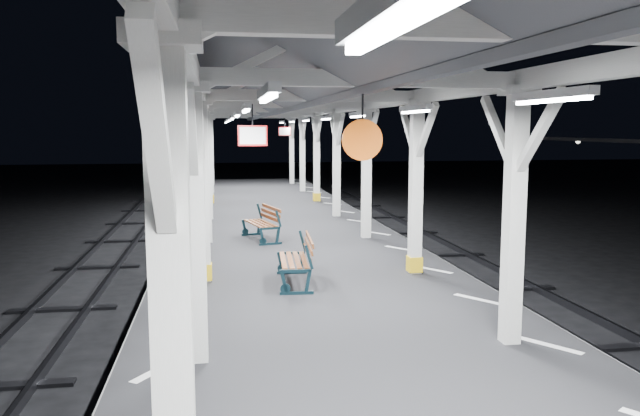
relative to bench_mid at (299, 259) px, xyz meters
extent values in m
plane|color=black|center=(0.32, -1.55, -1.46)|extent=(120.00, 120.00, 0.00)
cube|color=black|center=(0.32, -1.55, -0.96)|extent=(6.00, 50.00, 1.00)
cube|color=silver|center=(-2.13, -1.55, -0.45)|extent=(1.00, 48.00, 0.01)
cube|color=silver|center=(2.77, -1.55, -0.45)|extent=(1.00, 48.00, 0.01)
cube|color=#2D2D33|center=(-4.13, -1.55, -1.38)|extent=(0.08, 60.00, 0.16)
cube|color=#2D2D33|center=(4.77, -1.55, -1.38)|extent=(0.08, 60.00, 0.16)
cube|color=black|center=(5.32, -1.55, -1.43)|extent=(2.20, 0.22, 0.06)
cube|color=silver|center=(-1.68, -7.55, 1.14)|extent=(0.22, 0.22, 3.20)
cube|color=silver|center=(-1.68, -7.55, 2.80)|extent=(0.40, 0.40, 0.12)
cube|color=silver|center=(-1.68, -7.00, 2.29)|extent=(0.10, 0.99, 0.99)
cube|color=silver|center=(-1.68, -8.10, 2.29)|extent=(0.10, 0.99, 0.99)
cube|color=silver|center=(-1.68, -3.55, 1.14)|extent=(0.22, 0.22, 3.20)
cube|color=silver|center=(-1.68, -3.55, 2.80)|extent=(0.40, 0.40, 0.12)
cube|color=silver|center=(-1.68, -3.00, 2.29)|extent=(0.10, 0.99, 0.99)
cube|color=silver|center=(-1.68, -4.10, 2.29)|extent=(0.10, 0.99, 0.99)
cube|color=silver|center=(-1.68, 0.45, 1.14)|extent=(0.22, 0.22, 3.20)
cube|color=silver|center=(-1.68, 0.45, 2.80)|extent=(0.40, 0.40, 0.12)
cube|color=gold|center=(-1.68, 0.45, -0.28)|extent=(0.26, 0.26, 0.30)
cube|color=silver|center=(-1.68, 1.00, 2.29)|extent=(0.10, 0.99, 0.99)
cube|color=silver|center=(-1.68, -0.10, 2.29)|extent=(0.10, 0.99, 0.99)
cube|color=silver|center=(-1.68, 4.45, 1.14)|extent=(0.22, 0.22, 3.20)
cube|color=silver|center=(-1.68, 4.45, 2.80)|extent=(0.40, 0.40, 0.12)
cube|color=silver|center=(-1.68, 5.00, 2.29)|extent=(0.10, 0.99, 0.99)
cube|color=silver|center=(-1.68, 3.90, 2.29)|extent=(0.10, 0.99, 0.99)
cube|color=silver|center=(-1.68, 8.45, 1.14)|extent=(0.22, 0.22, 3.20)
cube|color=silver|center=(-1.68, 8.45, 2.80)|extent=(0.40, 0.40, 0.12)
cube|color=silver|center=(-1.68, 9.00, 2.29)|extent=(0.10, 0.99, 0.99)
cube|color=silver|center=(-1.68, 7.90, 2.29)|extent=(0.10, 0.99, 0.99)
cube|color=silver|center=(-1.68, 12.45, 1.14)|extent=(0.22, 0.22, 3.20)
cube|color=silver|center=(-1.68, 12.45, 2.80)|extent=(0.40, 0.40, 0.12)
cube|color=gold|center=(-1.68, 12.45, -0.28)|extent=(0.26, 0.26, 0.30)
cube|color=silver|center=(-1.68, 13.00, 2.29)|extent=(0.10, 0.99, 0.99)
cube|color=silver|center=(-1.68, 11.90, 2.29)|extent=(0.10, 0.99, 0.99)
cube|color=silver|center=(-1.68, 16.45, 1.14)|extent=(0.22, 0.22, 3.20)
cube|color=silver|center=(-1.68, 16.45, 2.80)|extent=(0.40, 0.40, 0.12)
cube|color=silver|center=(-1.68, 17.00, 2.29)|extent=(0.10, 0.99, 0.99)
cube|color=silver|center=(-1.68, 15.90, 2.29)|extent=(0.10, 0.99, 0.99)
cube|color=silver|center=(-1.68, 20.45, 1.14)|extent=(0.22, 0.22, 3.20)
cube|color=silver|center=(-1.68, 20.45, 2.80)|extent=(0.40, 0.40, 0.12)
cube|color=silver|center=(-1.68, 21.00, 2.29)|extent=(0.10, 0.99, 0.99)
cube|color=silver|center=(-1.68, 19.90, 2.29)|extent=(0.10, 0.99, 0.99)
cube|color=silver|center=(2.32, -3.55, 1.14)|extent=(0.22, 0.22, 3.20)
cube|color=silver|center=(2.32, -3.55, 2.80)|extent=(0.40, 0.40, 0.12)
cube|color=silver|center=(2.32, -3.00, 2.29)|extent=(0.10, 0.99, 0.99)
cube|color=silver|center=(2.32, -4.10, 2.29)|extent=(0.10, 0.99, 0.99)
cube|color=silver|center=(2.32, 0.45, 1.14)|extent=(0.22, 0.22, 3.20)
cube|color=silver|center=(2.32, 0.45, 2.80)|extent=(0.40, 0.40, 0.12)
cube|color=gold|center=(2.32, 0.45, -0.28)|extent=(0.26, 0.26, 0.30)
cube|color=silver|center=(2.32, 1.00, 2.29)|extent=(0.10, 0.99, 0.99)
cube|color=silver|center=(2.32, -0.10, 2.29)|extent=(0.10, 0.99, 0.99)
cube|color=silver|center=(2.32, 4.45, 1.14)|extent=(0.22, 0.22, 3.20)
cube|color=silver|center=(2.32, 4.45, 2.80)|extent=(0.40, 0.40, 0.12)
cube|color=silver|center=(2.32, 5.00, 2.29)|extent=(0.10, 0.99, 0.99)
cube|color=silver|center=(2.32, 3.90, 2.29)|extent=(0.10, 0.99, 0.99)
cube|color=silver|center=(2.32, 8.45, 1.14)|extent=(0.22, 0.22, 3.20)
cube|color=silver|center=(2.32, 8.45, 2.80)|extent=(0.40, 0.40, 0.12)
cube|color=silver|center=(2.32, 9.00, 2.29)|extent=(0.10, 0.99, 0.99)
cube|color=silver|center=(2.32, 7.90, 2.29)|extent=(0.10, 0.99, 0.99)
cube|color=silver|center=(2.32, 12.45, 1.14)|extent=(0.22, 0.22, 3.20)
cube|color=silver|center=(2.32, 12.45, 2.80)|extent=(0.40, 0.40, 0.12)
cube|color=gold|center=(2.32, 12.45, -0.28)|extent=(0.26, 0.26, 0.30)
cube|color=silver|center=(2.32, 13.00, 2.29)|extent=(0.10, 0.99, 0.99)
cube|color=silver|center=(2.32, 11.90, 2.29)|extent=(0.10, 0.99, 0.99)
cube|color=silver|center=(2.32, 16.45, 1.14)|extent=(0.22, 0.22, 3.20)
cube|color=silver|center=(2.32, 16.45, 2.80)|extent=(0.40, 0.40, 0.12)
cube|color=silver|center=(2.32, 17.00, 2.29)|extent=(0.10, 0.99, 0.99)
cube|color=silver|center=(2.32, 15.90, 2.29)|extent=(0.10, 0.99, 0.99)
cube|color=silver|center=(2.32, 20.45, 1.14)|extent=(0.22, 0.22, 3.20)
cube|color=silver|center=(2.32, 20.45, 2.80)|extent=(0.40, 0.40, 0.12)
cube|color=silver|center=(2.32, 21.00, 2.29)|extent=(0.10, 0.99, 0.99)
cube|color=silver|center=(2.32, 19.90, 2.29)|extent=(0.10, 0.99, 0.99)
cube|color=silver|center=(-1.68, -1.55, 2.92)|extent=(0.18, 48.00, 0.24)
cube|color=silver|center=(2.32, -1.55, 2.92)|extent=(0.18, 48.00, 0.24)
cube|color=silver|center=(0.32, -7.55, 2.92)|extent=(4.20, 0.14, 0.20)
cube|color=silver|center=(0.32, -3.55, 2.92)|extent=(4.20, 0.14, 0.20)
cube|color=silver|center=(0.32, 0.45, 2.92)|extent=(4.20, 0.14, 0.20)
cube|color=silver|center=(0.32, 4.45, 2.92)|extent=(4.20, 0.14, 0.20)
cube|color=silver|center=(0.32, 8.45, 2.92)|extent=(4.20, 0.14, 0.20)
cube|color=silver|center=(0.32, 12.45, 2.92)|extent=(4.20, 0.14, 0.20)
cube|color=silver|center=(0.32, 16.45, 2.92)|extent=(4.20, 0.14, 0.20)
cube|color=silver|center=(0.32, 20.45, 2.92)|extent=(4.20, 0.14, 0.20)
cube|color=silver|center=(0.32, -1.55, 3.84)|extent=(0.16, 48.00, 0.20)
cube|color=#4B4D52|center=(-0.98, -1.55, 3.46)|extent=(2.80, 49.00, 1.45)
cube|color=#4B4D52|center=(1.62, -1.55, 3.46)|extent=(2.80, 49.00, 1.45)
cube|color=white|center=(-0.98, -9.55, 2.59)|extent=(0.05, 1.25, 0.05)
cube|color=silver|center=(-0.98, -5.55, 2.64)|extent=(0.10, 1.35, 0.08)
cube|color=white|center=(-0.98, -5.55, 2.59)|extent=(0.05, 1.25, 0.05)
cube|color=silver|center=(-0.98, -1.55, 2.64)|extent=(0.10, 1.35, 0.08)
cube|color=white|center=(-0.98, -1.55, 2.59)|extent=(0.05, 1.25, 0.05)
cube|color=silver|center=(-0.98, 2.45, 2.64)|extent=(0.10, 1.35, 0.08)
cube|color=white|center=(-0.98, 2.45, 2.59)|extent=(0.05, 1.25, 0.05)
cube|color=silver|center=(-0.98, 6.45, 2.64)|extent=(0.10, 1.35, 0.08)
cube|color=white|center=(-0.98, 6.45, 2.59)|extent=(0.05, 1.25, 0.05)
cube|color=silver|center=(-0.98, 10.45, 2.64)|extent=(0.10, 1.35, 0.08)
cube|color=white|center=(-0.98, 10.45, 2.59)|extent=(0.05, 1.25, 0.05)
cube|color=silver|center=(-0.98, 14.45, 2.64)|extent=(0.10, 1.35, 0.08)
cube|color=white|center=(-0.98, 14.45, 2.59)|extent=(0.05, 1.25, 0.05)
cube|color=silver|center=(-0.98, 18.45, 2.64)|extent=(0.10, 1.35, 0.08)
cube|color=white|center=(-0.98, 18.45, 2.59)|extent=(0.05, 1.25, 0.05)
cube|color=silver|center=(1.62, -5.55, 2.64)|extent=(0.10, 1.35, 0.08)
cube|color=white|center=(1.62, -5.55, 2.59)|extent=(0.05, 1.25, 0.05)
cube|color=silver|center=(1.62, -1.55, 2.64)|extent=(0.10, 1.35, 0.08)
cube|color=white|center=(1.62, -1.55, 2.59)|extent=(0.05, 1.25, 0.05)
cube|color=silver|center=(1.62, 2.45, 2.64)|extent=(0.10, 1.35, 0.08)
cube|color=white|center=(1.62, 2.45, 2.59)|extent=(0.05, 1.25, 0.05)
cube|color=silver|center=(1.62, 6.45, 2.64)|extent=(0.10, 1.35, 0.08)
cube|color=white|center=(1.62, 6.45, 2.59)|extent=(0.05, 1.25, 0.05)
cube|color=silver|center=(1.62, 10.45, 2.64)|extent=(0.10, 1.35, 0.08)
cube|color=white|center=(1.62, 10.45, 2.59)|extent=(0.05, 1.25, 0.05)
cube|color=silver|center=(1.62, 14.45, 2.64)|extent=(0.10, 1.35, 0.08)
cube|color=white|center=(1.62, 14.45, 2.59)|extent=(0.05, 1.25, 0.05)
cube|color=silver|center=(1.62, 18.45, 2.64)|extent=(0.10, 1.35, 0.08)
cube|color=white|center=(1.62, 18.45, 2.59)|extent=(0.05, 1.25, 0.05)
cylinder|color=black|center=(0.32, -3.55, 2.59)|extent=(0.02, 0.02, 0.30)
cylinder|color=#F25D0D|center=(0.32, -3.55, 2.19)|extent=(0.50, 0.04, 0.50)
cylinder|color=black|center=(-0.81, -0.21, 2.56)|extent=(0.02, 0.02, 0.36)
cube|color=red|center=(-0.81, -0.21, 2.21)|extent=(0.50, 0.03, 0.35)
cube|color=white|center=(-0.81, -0.21, 2.21)|extent=(0.44, 0.04, 0.29)
cylinder|color=black|center=(1.29, 14.16, 2.56)|extent=(0.02, 0.02, 0.36)
cube|color=red|center=(1.29, 14.16, 2.21)|extent=(0.50, 0.03, 0.35)
cube|color=white|center=(1.29, 14.16, 2.21)|extent=(0.44, 0.05, 0.29)
cube|color=black|center=(14.32, 20.45, 0.19)|extent=(0.20, 0.20, 3.30)
sphere|color=silver|center=(14.32, 14.45, 1.76)|extent=(0.20, 0.20, 0.20)
sphere|color=silver|center=(14.32, 20.45, 1.76)|extent=(0.20, 0.20, 0.20)
cube|color=#102730|center=(-0.14, -0.76, -0.43)|extent=(0.58, 0.09, 0.06)
cube|color=#102730|center=(-0.35, -0.74, -0.24)|extent=(0.15, 0.06, 0.44)
cube|color=#102730|center=(0.05, -0.77, -0.24)|extent=(0.14, 0.06, 0.44)
cube|color=#102730|center=(0.07, -0.77, 0.18)|extent=(0.16, 0.06, 0.42)
cube|color=#102730|center=(-0.04, 0.77, -0.43)|extent=(0.58, 0.09, 0.06)
cube|color=#102730|center=(-0.25, 0.78, -0.24)|extent=(0.15, 0.06, 0.44)
cube|color=#102730|center=(0.15, 0.76, -0.24)|extent=(0.14, 0.06, 0.44)
cube|color=#102730|center=(0.17, 0.76, 0.18)|extent=(0.16, 0.06, 0.42)
cube|color=brown|center=(-0.28, 0.02, -0.03)|extent=(0.18, 1.46, 0.03)
cube|color=brown|center=(-0.16, 0.01, -0.03)|extent=(0.18, 1.46, 0.03)
cube|color=brown|center=(-0.03, 0.00, -0.03)|extent=(0.18, 1.46, 0.03)
cube|color=brown|center=(0.09, -0.01, -0.03)|extent=(0.18, 1.46, 0.03)
cube|color=brown|center=(0.16, -0.01, 0.11)|extent=(0.14, 1.45, 0.09)
cube|color=brown|center=(0.18, -0.01, 0.23)|extent=(0.14, 1.45, 0.09)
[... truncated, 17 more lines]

